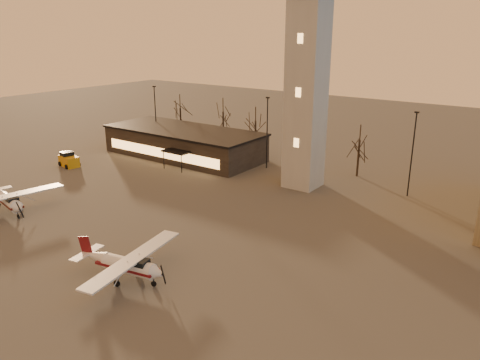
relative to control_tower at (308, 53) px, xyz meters
The scene contains 8 objects.
ground 34.15m from the control_tower, 90.00° to the right, with size 220.00×220.00×0.00m, color #44423F.
control_tower is the anchor object (origin of this frame).
terminal 26.24m from the control_tower, behind, with size 25.40×12.20×4.30m.
light_poles 10.97m from the control_tower, 63.48° to the left, with size 58.50×12.25×10.14m.
tree_row 19.48m from the control_tower, 146.24° to the left, with size 37.20×9.20×8.80m.
cessna_front 32.55m from the control_tower, 89.39° to the right, with size 8.72×10.97×3.02m.
cessna_rear 37.31m from the control_tower, 128.50° to the right, with size 8.93×11.24×3.09m.
service_cart 37.33m from the control_tower, 159.32° to the right, with size 3.57×2.60×2.09m.
Camera 1 is at (26.56, -20.31, 19.07)m, focal length 35.00 mm.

